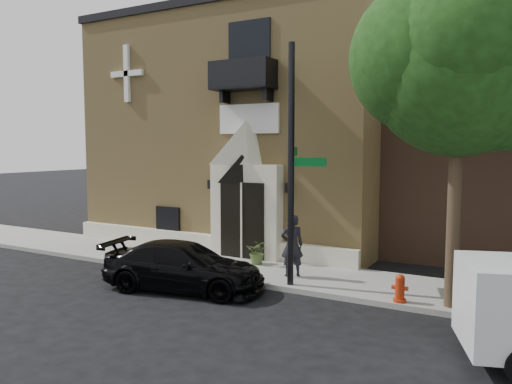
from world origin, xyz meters
The scene contains 9 objects.
ground centered at (0.00, 0.00, 0.00)m, with size 120.00×120.00×0.00m, color black.
sidewalk centered at (1.00, 1.50, 0.07)m, with size 42.00×3.00×0.15m, color gray.
church centered at (-2.99, 7.95, 4.63)m, with size 12.20×11.01×9.30m.
street_tree_left centered at (6.03, 0.35, 5.87)m, with size 4.97×4.38×7.77m.
black_sedan centered at (-0.73, -1.16, 0.66)m, with size 1.85×4.56×1.32m, color black.
street_sign centered at (1.85, 0.32, 3.46)m, with size 1.20×1.02×6.57m.
fire_hydrant centered at (4.85, 0.20, 0.49)m, with size 0.40×0.32×0.70m.
planter centered at (-0.11, 1.96, 0.55)m, with size 0.71×0.62×0.79m, color #4E652F.
pedestrian_near centered at (1.49, 1.14, 1.07)m, with size 0.67×0.44×1.84m, color black.
Camera 1 is at (7.57, -11.99, 3.98)m, focal length 35.00 mm.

